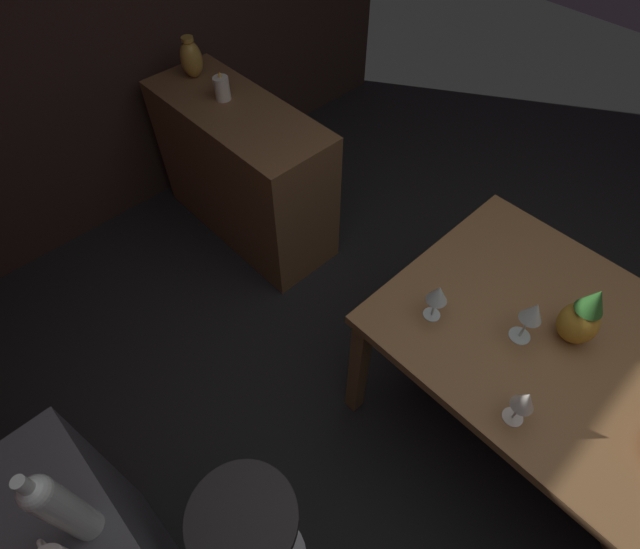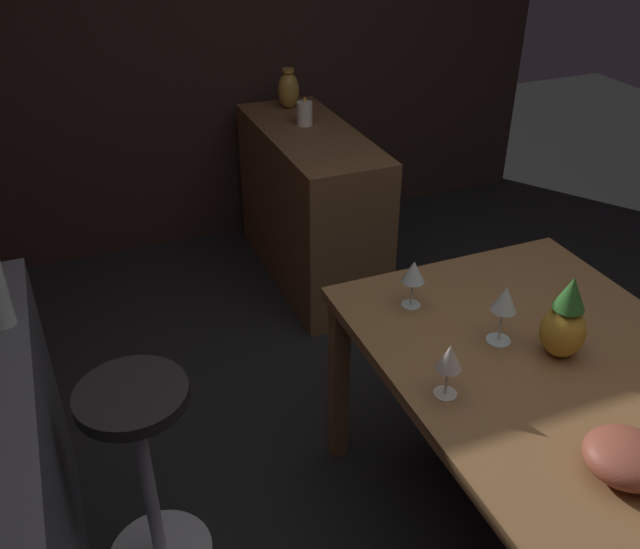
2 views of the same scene
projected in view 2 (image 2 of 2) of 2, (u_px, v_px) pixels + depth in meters
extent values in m
cube|color=#33231E|center=(173.00, 10.00, 3.52)|extent=(0.10, 4.40, 2.60)
cube|color=olive|center=(565.00, 379.00, 1.93)|extent=(1.35, 0.94, 0.04)
cube|color=olive|center=(339.00, 382.00, 2.49)|extent=(0.06, 0.06, 0.70)
cube|color=olive|center=(530.00, 330.00, 2.76)|extent=(0.06, 0.06, 0.70)
cube|color=brown|center=(311.00, 207.00, 3.59)|extent=(1.10, 0.44, 0.82)
cylinder|color=#262323|center=(131.00, 396.00, 1.90)|extent=(0.32, 0.32, 0.04)
cylinder|color=silver|center=(148.00, 484.00, 2.08)|extent=(0.04, 0.04, 0.68)
cylinder|color=silver|center=(445.00, 393.00, 1.85)|extent=(0.06, 0.06, 0.00)
cylinder|color=silver|center=(446.00, 380.00, 1.83)|extent=(0.01, 0.01, 0.09)
cone|color=silver|center=(449.00, 357.00, 1.79)|extent=(0.07, 0.07, 0.07)
cylinder|color=silver|center=(411.00, 305.00, 2.21)|extent=(0.06, 0.06, 0.00)
cylinder|color=silver|center=(412.00, 293.00, 2.19)|extent=(0.01, 0.01, 0.09)
cone|color=silver|center=(414.00, 271.00, 2.15)|extent=(0.07, 0.07, 0.07)
cylinder|color=silver|center=(498.00, 340.00, 2.05)|extent=(0.07, 0.07, 0.00)
cylinder|color=silver|center=(501.00, 325.00, 2.02)|extent=(0.01, 0.01, 0.11)
cone|color=silver|center=(505.00, 299.00, 1.98)|extent=(0.08, 0.08, 0.08)
ellipsoid|color=gold|center=(563.00, 331.00, 1.96)|extent=(0.13, 0.13, 0.16)
cone|color=#2D6B28|center=(571.00, 293.00, 1.89)|extent=(0.09, 0.09, 0.10)
ellipsoid|color=#9E4C38|center=(626.00, 457.00, 1.59)|extent=(0.20, 0.20, 0.10)
cylinder|color=white|center=(305.00, 114.00, 3.43)|extent=(0.08, 0.08, 0.12)
ellipsoid|color=yellow|center=(304.00, 100.00, 3.39)|extent=(0.01, 0.01, 0.03)
ellipsoid|color=#B78C38|center=(289.00, 90.00, 3.64)|extent=(0.11, 0.11, 0.19)
cylinder|color=#B78C38|center=(288.00, 70.00, 3.58)|extent=(0.06, 0.06, 0.02)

